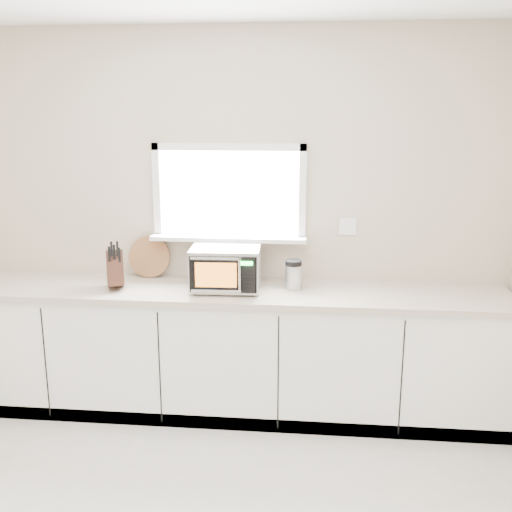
# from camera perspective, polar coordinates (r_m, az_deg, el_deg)

# --- Properties ---
(back_wall) EXTENTS (4.00, 0.17, 2.70)m
(back_wall) POSITION_cam_1_polar(r_m,az_deg,el_deg) (4.35, -2.51, 3.63)
(back_wall) COLOR #C0B699
(back_wall) RESTS_ON ground
(cabinets) EXTENTS (3.92, 0.60, 0.88)m
(cabinets) POSITION_cam_1_polar(r_m,az_deg,el_deg) (4.34, -2.96, -9.18)
(cabinets) COLOR white
(cabinets) RESTS_ON ground
(countertop) EXTENTS (3.92, 0.64, 0.04)m
(countertop) POSITION_cam_1_polar(r_m,az_deg,el_deg) (4.17, -3.06, -3.40)
(countertop) COLOR beige
(countertop) RESTS_ON cabinets
(microwave) EXTENTS (0.48, 0.40, 0.30)m
(microwave) POSITION_cam_1_polar(r_m,az_deg,el_deg) (4.11, -2.88, -1.10)
(microwave) COLOR black
(microwave) RESTS_ON countertop
(knife_block) EXTENTS (0.18, 0.26, 0.35)m
(knife_block) POSITION_cam_1_polar(r_m,az_deg,el_deg) (4.25, -13.26, -1.08)
(knife_block) COLOR #432418
(knife_block) RESTS_ON countertop
(cutting_board) EXTENTS (0.31, 0.07, 0.31)m
(cutting_board) POSITION_cam_1_polar(r_m,az_deg,el_deg) (4.48, -10.12, -0.06)
(cutting_board) COLOR #945539
(cutting_board) RESTS_ON countertop
(coffee_grinder) EXTENTS (0.15, 0.15, 0.21)m
(coffee_grinder) POSITION_cam_1_polar(r_m,az_deg,el_deg) (4.14, 3.57, -1.75)
(coffee_grinder) COLOR #BABCC2
(coffee_grinder) RESTS_ON countertop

